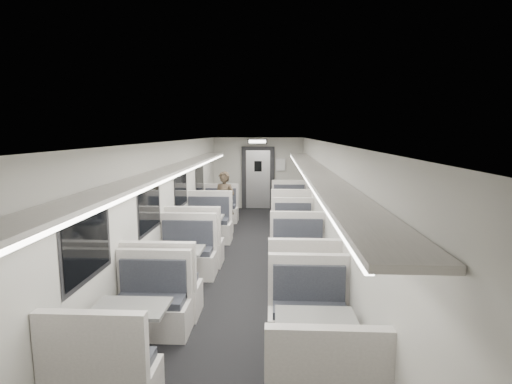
# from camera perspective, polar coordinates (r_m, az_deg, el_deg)

# --- Properties ---
(room) EXTENTS (3.24, 12.24, 2.64)m
(room) POSITION_cam_1_polar(r_m,az_deg,el_deg) (7.52, -1.66, -1.99)
(room) COLOR black
(room) RESTS_ON ground
(booth_left_a) EXTENTS (1.00, 2.03, 1.09)m
(booth_left_a) POSITION_cam_1_polar(r_m,az_deg,el_deg) (10.86, -5.63, -3.25)
(booth_left_a) COLOR silver
(booth_left_a) RESTS_ON room
(booth_left_b) EXTENTS (1.10, 2.23, 1.19)m
(booth_left_b) POSITION_cam_1_polar(r_m,az_deg,el_deg) (8.75, -7.73, -5.94)
(booth_left_b) COLOR silver
(booth_left_b) RESTS_ON room
(booth_left_c) EXTENTS (1.04, 2.10, 1.12)m
(booth_left_c) POSITION_cam_1_polar(r_m,az_deg,el_deg) (6.65, -11.31, -10.96)
(booth_left_c) COLOR silver
(booth_left_c) RESTS_ON room
(booth_left_d) EXTENTS (0.98, 1.99, 1.06)m
(booth_left_d) POSITION_cam_1_polar(r_m,az_deg,el_deg) (4.88, -17.37, -18.95)
(booth_left_d) COLOR silver
(booth_left_d) RESTS_ON room
(booth_right_a) EXTENTS (1.05, 2.12, 1.14)m
(booth_right_a) POSITION_cam_1_polar(r_m,az_deg,el_deg) (11.28, 4.88, -2.71)
(booth_right_a) COLOR silver
(booth_right_a) RESTS_ON room
(booth_right_b) EXTENTS (0.96, 1.94, 1.04)m
(booth_right_b) POSITION_cam_1_polar(r_m,az_deg,el_deg) (8.75, 5.50, -6.25)
(booth_right_b) COLOR silver
(booth_right_b) RESTS_ON room
(booth_right_c) EXTENTS (1.03, 2.09, 1.12)m
(booth_right_c) POSITION_cam_1_polar(r_m,az_deg,el_deg) (6.72, 6.36, -10.65)
(booth_right_c) COLOR silver
(booth_right_c) RESTS_ON room
(booth_right_d) EXTENTS (1.00, 2.02, 1.08)m
(booth_right_d) POSITION_cam_1_polar(r_m,az_deg,el_deg) (4.46, 8.45, -21.30)
(booth_right_d) COLOR silver
(booth_right_d) RESTS_ON room
(passenger) EXTENTS (0.68, 0.56, 1.60)m
(passenger) POSITION_cam_1_polar(r_m,az_deg,el_deg) (10.21, -4.55, -1.51)
(passenger) COLOR black
(passenger) RESTS_ON room
(window_a) EXTENTS (0.02, 1.18, 0.84)m
(window_a) POSITION_cam_1_polar(r_m,az_deg,el_deg) (11.04, -8.02, 2.09)
(window_a) COLOR black
(window_a) RESTS_ON room
(window_b) EXTENTS (0.02, 1.18, 0.84)m
(window_b) POSITION_cam_1_polar(r_m,az_deg,el_deg) (8.90, -10.65, 0.49)
(window_b) COLOR black
(window_b) RESTS_ON room
(window_c) EXTENTS (0.02, 1.18, 0.84)m
(window_c) POSITION_cam_1_polar(r_m,az_deg,el_deg) (6.81, -14.92, -2.11)
(window_c) COLOR black
(window_c) RESTS_ON room
(window_d) EXTENTS (0.02, 1.18, 0.84)m
(window_d) POSITION_cam_1_polar(r_m,az_deg,el_deg) (4.81, -22.88, -6.90)
(window_d) COLOR black
(window_d) RESTS_ON room
(luggage_rack_left) EXTENTS (0.46, 10.40, 0.09)m
(luggage_rack_left) POSITION_cam_1_polar(r_m,az_deg,el_deg) (7.33, -11.62, 3.21)
(luggage_rack_left) COLOR silver
(luggage_rack_left) RESTS_ON room
(luggage_rack_right) EXTENTS (0.46, 10.40, 0.09)m
(luggage_rack_right) POSITION_cam_1_polar(r_m,az_deg,el_deg) (7.14, 8.16, 3.16)
(luggage_rack_right) COLOR silver
(luggage_rack_right) RESTS_ON room
(vestibule_door) EXTENTS (1.10, 0.13, 2.10)m
(vestibule_door) POSITION_cam_1_polar(r_m,az_deg,el_deg) (13.41, 0.30, 1.97)
(vestibule_door) COLOR black
(vestibule_door) RESTS_ON room
(exit_sign) EXTENTS (0.62, 0.12, 0.16)m
(exit_sign) POSITION_cam_1_polar(r_m,az_deg,el_deg) (12.83, 0.20, 7.23)
(exit_sign) COLOR black
(exit_sign) RESTS_ON room
(wall_notice) EXTENTS (0.32, 0.02, 0.40)m
(wall_notice) POSITION_cam_1_polar(r_m,az_deg,el_deg) (13.34, 3.52, 3.91)
(wall_notice) COLOR silver
(wall_notice) RESTS_ON room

